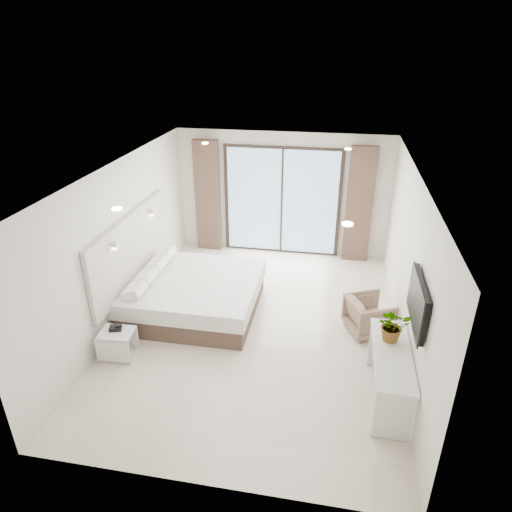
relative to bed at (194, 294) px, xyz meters
The scene contains 8 objects.
ground 1.27m from the bed, 14.52° to the right, with size 6.20×6.20×0.00m, color beige.
room_shell 1.66m from the bed, 24.26° to the left, with size 4.62×6.22×2.72m.
bed is the anchor object (origin of this frame).
nightstand 1.66m from the bed, 116.62° to the right, with size 0.52×0.43×0.45m.
phone 1.63m from the bed, 118.52° to the right, with size 0.18×0.14×0.06m, color black.
console_desk 3.64m from the bed, 27.24° to the right, with size 0.49×1.55×0.77m.
plant 3.57m from the bed, 23.16° to the right, with size 0.42×0.47×0.37m, color #33662D.
armchair 3.04m from the bed, ahead, with size 0.66×0.62×0.68m, color #997564.
Camera 1 is at (1.16, -6.36, 4.46)m, focal length 32.00 mm.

